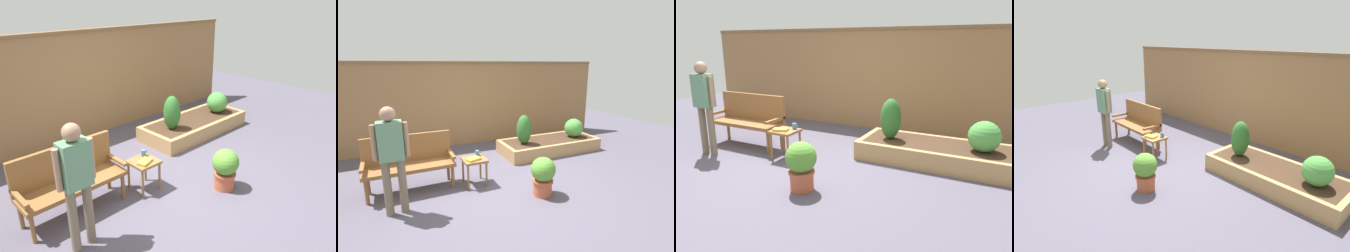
% 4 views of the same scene
% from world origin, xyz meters
% --- Properties ---
extents(ground_plane, '(14.00, 14.00, 0.00)m').
position_xyz_m(ground_plane, '(0.00, 0.00, 0.00)').
color(ground_plane, '#514C5B').
extents(fence_back, '(8.40, 0.14, 2.16)m').
position_xyz_m(fence_back, '(0.00, 2.60, 1.09)').
color(fence_back, olive).
rests_on(fence_back, ground_plane).
extents(garden_bench, '(1.44, 0.48, 0.94)m').
position_xyz_m(garden_bench, '(-1.42, 0.50, 0.54)').
color(garden_bench, brown).
rests_on(garden_bench, ground_plane).
extents(side_table, '(0.40, 0.40, 0.48)m').
position_xyz_m(side_table, '(-0.37, 0.20, 0.40)').
color(side_table, olive).
rests_on(side_table, ground_plane).
extents(cup_on_table, '(0.11, 0.07, 0.10)m').
position_xyz_m(cup_on_table, '(-0.27, 0.32, 0.53)').
color(cup_on_table, teal).
rests_on(cup_on_table, side_table).
extents(book_on_table, '(0.27, 0.21, 0.04)m').
position_xyz_m(book_on_table, '(-0.41, 0.14, 0.50)').
color(book_on_table, gold).
rests_on(book_on_table, side_table).
extents(potted_boxwood, '(0.40, 0.40, 0.65)m').
position_xyz_m(potted_boxwood, '(0.52, -0.64, 0.36)').
color(potted_boxwood, '#B75638').
rests_on(potted_boxwood, ground_plane).
extents(raised_planter_bed, '(2.40, 1.00, 0.30)m').
position_xyz_m(raised_planter_bed, '(1.85, 1.16, 0.15)').
color(raised_planter_bed, '#AD8451').
rests_on(raised_planter_bed, ground_plane).
extents(shrub_near_bench, '(0.34, 0.34, 0.67)m').
position_xyz_m(shrub_near_bench, '(1.11, 1.09, 0.64)').
color(shrub_near_bench, brown).
rests_on(shrub_near_bench, raised_planter_bed).
extents(shrub_far_corner, '(0.46, 0.46, 0.46)m').
position_xyz_m(shrub_far_corner, '(2.54, 1.09, 0.53)').
color(shrub_far_corner, brown).
rests_on(shrub_far_corner, raised_planter_bed).
extents(person_by_bench, '(0.47, 0.20, 1.56)m').
position_xyz_m(person_by_bench, '(-1.67, -0.23, 0.93)').
color(person_by_bench, '#70604C').
rests_on(person_by_bench, ground_plane).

